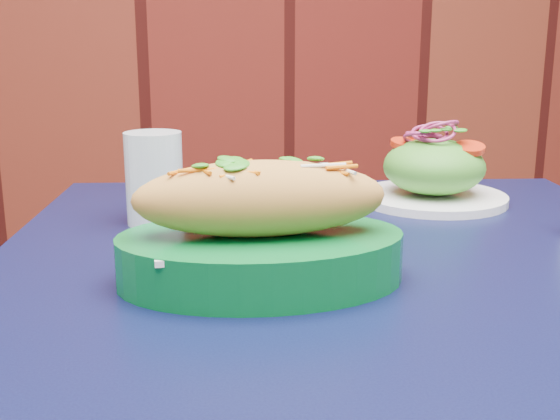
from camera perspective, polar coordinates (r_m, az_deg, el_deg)
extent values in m
cube|color=black|center=(0.81, 5.35, -4.42)|extent=(0.92, 0.92, 0.03)
cylinder|color=black|center=(1.28, -12.73, -15.90)|extent=(0.04, 0.04, 0.72)
cylinder|color=black|center=(1.33, 17.58, -14.87)|extent=(0.04, 0.04, 0.72)
cube|color=white|center=(0.69, -1.58, -2.29)|extent=(0.22, 0.13, 0.01)
ellipsoid|color=gold|center=(0.68, -1.61, 0.96)|extent=(0.25, 0.11, 0.07)
cylinder|color=white|center=(1.06, 12.27, 0.98)|extent=(0.22, 0.22, 0.01)
ellipsoid|color=#4C992D|center=(1.05, 12.40, 3.46)|extent=(0.15, 0.15, 0.08)
cylinder|color=red|center=(1.04, 15.17, 5.15)|extent=(0.04, 0.04, 0.01)
cylinder|color=red|center=(1.06, 10.14, 5.61)|extent=(0.04, 0.04, 0.01)
cylinder|color=red|center=(1.08, 11.55, 5.75)|extent=(0.04, 0.04, 0.01)
torus|color=#9B215A|center=(1.04, 12.53, 5.93)|extent=(0.05, 0.05, 0.00)
torus|color=#9B215A|center=(1.04, 12.54, 6.14)|extent=(0.05, 0.05, 0.00)
torus|color=#9B215A|center=(1.04, 12.55, 6.36)|extent=(0.05, 0.05, 0.00)
torus|color=#9B215A|center=(1.04, 12.57, 6.58)|extent=(0.05, 0.05, 0.00)
torus|color=#9B215A|center=(1.04, 12.58, 6.80)|extent=(0.05, 0.05, 0.00)
cylinder|color=silver|center=(0.92, -10.18, 2.55)|extent=(0.07, 0.07, 0.12)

